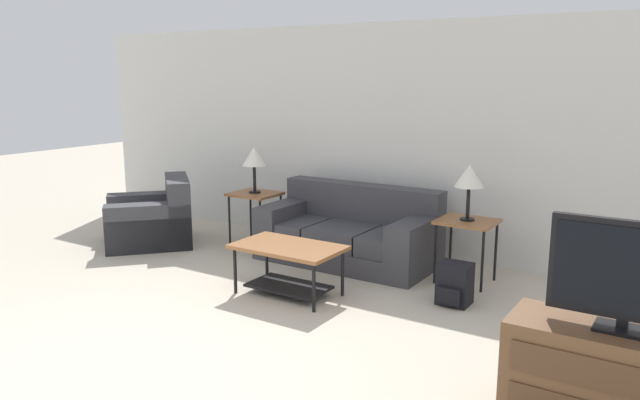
% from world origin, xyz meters
% --- Properties ---
extents(ground_plane, '(24.00, 24.00, 0.00)m').
position_xyz_m(ground_plane, '(0.00, 0.00, 0.00)').
color(ground_plane, beige).
extents(wall_back, '(8.89, 0.06, 2.60)m').
position_xyz_m(wall_back, '(0.00, 3.88, 1.30)').
color(wall_back, silver).
rests_on(wall_back, ground_plane).
extents(couch, '(1.90, 0.94, 0.82)m').
position_xyz_m(couch, '(-0.02, 3.19, 0.29)').
color(couch, '#38383D').
rests_on(couch, ground_plane).
extents(armchair, '(1.36, 1.37, 0.80)m').
position_xyz_m(armchair, '(-2.41, 2.54, 0.28)').
color(armchair, '#38383D').
rests_on(armchair, ground_plane).
extents(coffee_table, '(1.00, 0.61, 0.48)m').
position_xyz_m(coffee_table, '(0.04, 1.96, 0.35)').
color(coffee_table, '#935B33').
rests_on(coffee_table, ground_plane).
extents(side_table_left, '(0.55, 0.48, 0.63)m').
position_xyz_m(side_table_left, '(-1.34, 3.20, 0.56)').
color(side_table_left, '#935B33').
rests_on(side_table_left, ground_plane).
extents(side_table_right, '(0.55, 0.48, 0.63)m').
position_xyz_m(side_table_right, '(1.30, 3.20, 0.56)').
color(side_table_right, '#935B33').
rests_on(side_table_right, ground_plane).
extents(table_lamp_left, '(0.29, 0.29, 0.55)m').
position_xyz_m(table_lamp_left, '(-1.34, 3.20, 1.06)').
color(table_lamp_left, black).
rests_on(table_lamp_left, side_table_left).
extents(table_lamp_right, '(0.29, 0.29, 0.55)m').
position_xyz_m(table_lamp_right, '(1.30, 3.20, 1.06)').
color(table_lamp_right, black).
rests_on(table_lamp_right, side_table_right).
extents(tv_console, '(1.21, 0.49, 0.63)m').
position_xyz_m(tv_console, '(2.95, 1.07, 0.32)').
color(tv_console, brown).
rests_on(tv_console, ground_plane).
extents(television, '(0.82, 0.20, 0.63)m').
position_xyz_m(television, '(2.95, 1.07, 0.97)').
color(television, black).
rests_on(television, tv_console).
extents(backpack, '(0.28, 0.32, 0.38)m').
position_xyz_m(backpack, '(1.43, 2.56, 0.19)').
color(backpack, black).
rests_on(backpack, ground_plane).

